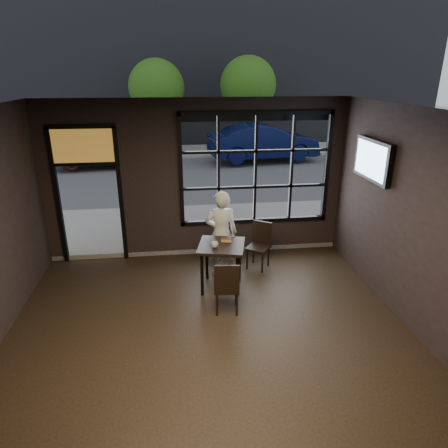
{
  "coord_description": "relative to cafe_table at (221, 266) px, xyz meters",
  "views": [
    {
      "loc": [
        -0.4,
        -4.26,
        3.64
      ],
      "look_at": [
        0.4,
        2.2,
        1.15
      ],
      "focal_mm": 32.0,
      "sensor_mm": 36.0,
      "label": 1
    }
  ],
  "objects": [
    {
      "name": "stained_transom",
      "position": [
        -2.43,
        1.48,
        1.93
      ],
      "size": [
        1.2,
        0.06,
        0.7
      ],
      "primitive_type": "cube",
      "color": "orange",
      "rests_on": "ground"
    },
    {
      "name": "floor",
      "position": [
        -0.33,
        -2.02,
        -0.43
      ],
      "size": [
        6.0,
        7.0,
        0.02
      ],
      "primitive_type": "cube",
      "color": "black",
      "rests_on": "ground"
    },
    {
      "name": "cafe_table",
      "position": [
        0.0,
        0.0,
        0.0
      ],
      "size": [
        0.93,
        0.93,
        0.84
      ],
      "primitive_type": "cube",
      "rotation": [
        0.0,
        0.0,
        -0.22
      ],
      "color": "black",
      "rests_on": "floor"
    },
    {
      "name": "tree_right",
      "position": [
        2.71,
        12.64,
        2.64
      ],
      "size": [
        2.55,
        2.55,
        4.34
      ],
      "color": "#332114",
      "rests_on": "street_asphalt"
    },
    {
      "name": "wall_right",
      "position": [
        2.67,
        -2.02,
        1.18
      ],
      "size": [
        0.04,
        7.0,
        3.2
      ],
      "primitive_type": "cube",
      "color": "black",
      "rests_on": "ground"
    },
    {
      "name": "cup",
      "position": [
        -0.13,
        -0.1,
        0.46
      ],
      "size": [
        0.15,
        0.15,
        0.1
      ],
      "primitive_type": "imported",
      "rotation": [
        0.0,
        0.0,
        -0.21
      ],
      "color": "silver",
      "rests_on": "cafe_table"
    },
    {
      "name": "chair_near",
      "position": [
        -0.0,
        -0.75,
        0.03
      ],
      "size": [
        0.43,
        0.43,
        0.9
      ],
      "primitive_type": "cube",
      "rotation": [
        0.0,
        0.0,
        3.02
      ],
      "color": "black",
      "rests_on": "floor"
    },
    {
      "name": "chair_window",
      "position": [
        0.8,
        0.68,
        0.04
      ],
      "size": [
        0.55,
        0.55,
        0.92
      ],
      "primitive_type": "cube",
      "rotation": [
        0.0,
        0.0,
        -0.59
      ],
      "color": "black",
      "rests_on": "floor"
    },
    {
      "name": "building_across",
      "position": [
        -0.33,
        20.98,
        7.08
      ],
      "size": [
        28.0,
        12.0,
        15.0
      ],
      "primitive_type": "cube",
      "color": "#5B5956",
      "rests_on": "ground"
    },
    {
      "name": "tree_left",
      "position": [
        -1.41,
        12.63,
        2.54
      ],
      "size": [
        2.47,
        2.47,
        4.21
      ],
      "color": "#332114",
      "rests_on": "street_asphalt"
    },
    {
      "name": "hotdog",
      "position": [
        0.1,
        0.11,
        0.45
      ],
      "size": [
        0.21,
        0.12,
        0.06
      ],
      "primitive_type": null,
      "rotation": [
        0.0,
        0.0,
        -0.22
      ],
      "color": "tan",
      "rests_on": "cafe_table"
    },
    {
      "name": "maroon_car",
      "position": [
        -3.64,
        10.1,
        0.36
      ],
      "size": [
        4.13,
        1.89,
        1.37
      ],
      "primitive_type": "imported",
      "rotation": [
        0.0,
        0.0,
        1.64
      ],
      "color": "#4C1A16",
      "rests_on": "street_asphalt"
    },
    {
      "name": "tv",
      "position": [
        2.6,
        0.05,
        1.82
      ],
      "size": [
        0.13,
        1.18,
        0.69
      ],
      "primitive_type": "cube",
      "color": "black",
      "rests_on": "wall_right"
    },
    {
      "name": "man",
      "position": [
        0.06,
        0.53,
        0.4
      ],
      "size": [
        0.62,
        0.42,
        1.65
      ],
      "primitive_type": "imported",
      "rotation": [
        0.0,
        0.0,
        3.09
      ],
      "color": "silver",
      "rests_on": "floor"
    },
    {
      "name": "street_asphalt",
      "position": [
        -0.33,
        21.98,
        -0.44
      ],
      "size": [
        60.0,
        41.0,
        0.04
      ],
      "primitive_type": "cube",
      "color": "#545456",
      "rests_on": "ground"
    },
    {
      "name": "ceiling",
      "position": [
        -0.33,
        -2.02,
        2.79
      ],
      "size": [
        6.0,
        7.0,
        0.02
      ],
      "primitive_type": "cube",
      "color": "black",
      "rests_on": "ground"
    },
    {
      "name": "window_frame",
      "position": [
        0.87,
        1.48,
        1.38
      ],
      "size": [
        3.06,
        0.12,
        2.28
      ],
      "primitive_type": "cube",
      "color": "black",
      "rests_on": "ground"
    },
    {
      "name": "navy_car",
      "position": [
        3.02,
        10.35,
        0.44
      ],
      "size": [
        4.76,
        2.17,
        1.51
      ],
      "primitive_type": "imported",
      "rotation": [
        0.0,
        0.0,
        1.7
      ],
      "color": "black",
      "rests_on": "street_asphalt"
    }
  ]
}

